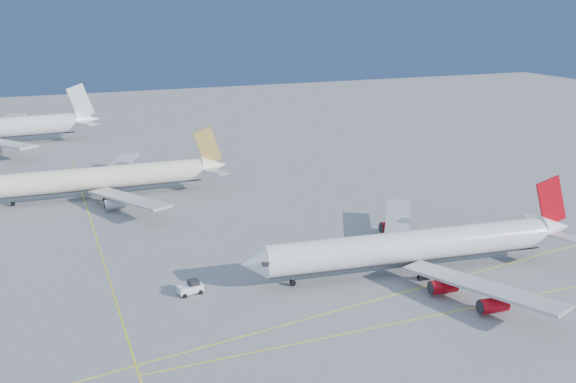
# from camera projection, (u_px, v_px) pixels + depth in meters

# --- Properties ---
(ground) EXTENTS (500.00, 500.00, 0.00)m
(ground) POSITION_uv_depth(u_px,v_px,m) (373.00, 281.00, 104.51)
(ground) COLOR slate
(ground) RESTS_ON ground
(taxiway_lines) EXTENTS (118.86, 140.00, 0.02)m
(taxiway_lines) POSITION_uv_depth(u_px,v_px,m) (275.00, 279.00, 104.95)
(taxiway_lines) COLOR yellow
(taxiway_lines) RESTS_ON ground
(airliner_virgin) EXTENTS (60.15, 53.76, 14.84)m
(airliner_virgin) POSITION_uv_depth(u_px,v_px,m) (418.00, 246.00, 107.04)
(airliner_virgin) COLOR white
(airliner_virgin) RESTS_ON ground
(airliner_etihad) EXTENTS (57.61, 53.32, 15.06)m
(airliner_etihad) POSITION_uv_depth(u_px,v_px,m) (107.00, 178.00, 148.41)
(airliner_etihad) COLOR #ECE3C9
(airliner_etihad) RESTS_ON ground
(pushback_tug) EXTENTS (4.05, 2.82, 2.13)m
(pushback_tug) POSITION_uv_depth(u_px,v_px,m) (191.00, 288.00, 99.61)
(pushback_tug) COLOR white
(pushback_tug) RESTS_ON ground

